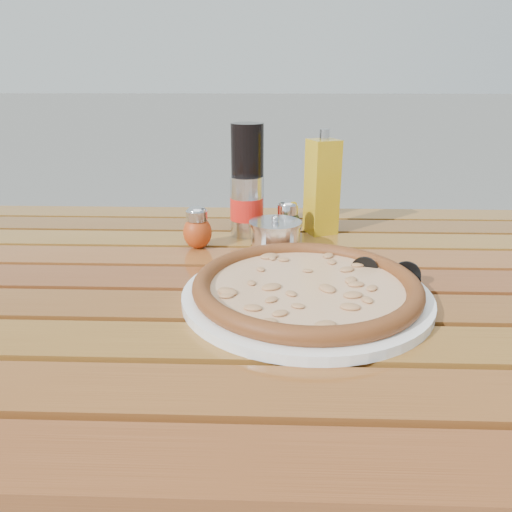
{
  "coord_description": "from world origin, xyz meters",
  "views": [
    {
      "loc": [
        0.03,
        -0.75,
        1.06
      ],
      "look_at": [
        0.0,
        0.02,
        0.78
      ],
      "focal_mm": 35.0,
      "sensor_mm": 36.0,
      "label": 1
    }
  ],
  "objects_px": {
    "oregano_shaker": "(288,221)",
    "dark_bottle": "(247,179)",
    "plate": "(306,295)",
    "parmesan_tin": "(275,237)",
    "pepper_shaker": "(197,228)",
    "olive_oil_cruet": "(322,187)",
    "pizza": "(306,286)",
    "sunglasses": "(385,273)",
    "table": "(256,319)",
    "soda_can": "(247,207)"
  },
  "relations": [
    {
      "from": "plate",
      "to": "olive_oil_cruet",
      "type": "height_order",
      "value": "olive_oil_cruet"
    },
    {
      "from": "pizza",
      "to": "oregano_shaker",
      "type": "height_order",
      "value": "oregano_shaker"
    },
    {
      "from": "plate",
      "to": "parmesan_tin",
      "type": "height_order",
      "value": "parmesan_tin"
    },
    {
      "from": "plate",
      "to": "parmesan_tin",
      "type": "relative_size",
      "value": 3.67
    },
    {
      "from": "parmesan_tin",
      "to": "sunglasses",
      "type": "distance_m",
      "value": 0.22
    },
    {
      "from": "plate",
      "to": "pizza",
      "type": "distance_m",
      "value": 0.02
    },
    {
      "from": "sunglasses",
      "to": "dark_bottle",
      "type": "bearing_deg",
      "value": 146.53
    },
    {
      "from": "olive_oil_cruet",
      "to": "pizza",
      "type": "bearing_deg",
      "value": -98.4
    },
    {
      "from": "table",
      "to": "parmesan_tin",
      "type": "distance_m",
      "value": 0.17
    },
    {
      "from": "pizza",
      "to": "olive_oil_cruet",
      "type": "height_order",
      "value": "olive_oil_cruet"
    },
    {
      "from": "sunglasses",
      "to": "olive_oil_cruet",
      "type": "bearing_deg",
      "value": 122.94
    },
    {
      "from": "dark_bottle",
      "to": "plate",
      "type": "bearing_deg",
      "value": -73.43
    },
    {
      "from": "table",
      "to": "pizza",
      "type": "xyz_separation_m",
      "value": [
        0.08,
        -0.08,
        0.1
      ]
    },
    {
      "from": "plate",
      "to": "soda_can",
      "type": "bearing_deg",
      "value": 108.05
    },
    {
      "from": "pizza",
      "to": "dark_bottle",
      "type": "relative_size",
      "value": 1.76
    },
    {
      "from": "olive_oil_cruet",
      "to": "table",
      "type": "bearing_deg",
      "value": -116.52
    },
    {
      "from": "pepper_shaker",
      "to": "sunglasses",
      "type": "bearing_deg",
      "value": -26.34
    },
    {
      "from": "olive_oil_cruet",
      "to": "sunglasses",
      "type": "height_order",
      "value": "olive_oil_cruet"
    },
    {
      "from": "pizza",
      "to": "soda_can",
      "type": "distance_m",
      "value": 0.33
    },
    {
      "from": "table",
      "to": "plate",
      "type": "relative_size",
      "value": 3.89
    },
    {
      "from": "plate",
      "to": "oregano_shaker",
      "type": "xyz_separation_m",
      "value": [
        -0.02,
        0.28,
        0.03
      ]
    },
    {
      "from": "parmesan_tin",
      "to": "pepper_shaker",
      "type": "bearing_deg",
      "value": 171.51
    },
    {
      "from": "pepper_shaker",
      "to": "olive_oil_cruet",
      "type": "distance_m",
      "value": 0.27
    },
    {
      "from": "plate",
      "to": "parmesan_tin",
      "type": "bearing_deg",
      "value": 102.28
    },
    {
      "from": "pizza",
      "to": "olive_oil_cruet",
      "type": "bearing_deg",
      "value": 81.6
    },
    {
      "from": "table",
      "to": "dark_bottle",
      "type": "distance_m",
      "value": 0.32
    },
    {
      "from": "pizza",
      "to": "pepper_shaker",
      "type": "distance_m",
      "value": 0.3
    },
    {
      "from": "table",
      "to": "pizza",
      "type": "height_order",
      "value": "pizza"
    },
    {
      "from": "table",
      "to": "dark_bottle",
      "type": "relative_size",
      "value": 6.36
    },
    {
      "from": "pizza",
      "to": "olive_oil_cruet",
      "type": "xyz_separation_m",
      "value": [
        0.05,
        0.33,
        0.07
      ]
    },
    {
      "from": "pizza",
      "to": "pepper_shaker",
      "type": "bearing_deg",
      "value": 129.95
    },
    {
      "from": "table",
      "to": "sunglasses",
      "type": "relative_size",
      "value": 12.62
    },
    {
      "from": "table",
      "to": "soda_can",
      "type": "distance_m",
      "value": 0.27
    },
    {
      "from": "table",
      "to": "olive_oil_cruet",
      "type": "distance_m",
      "value": 0.33
    },
    {
      "from": "table",
      "to": "dark_bottle",
      "type": "xyz_separation_m",
      "value": [
        -0.03,
        0.26,
        0.19
      ]
    },
    {
      "from": "soda_can",
      "to": "olive_oil_cruet",
      "type": "relative_size",
      "value": 0.57
    },
    {
      "from": "parmesan_tin",
      "to": "sunglasses",
      "type": "height_order",
      "value": "parmesan_tin"
    },
    {
      "from": "plate",
      "to": "sunglasses",
      "type": "relative_size",
      "value": 3.25
    },
    {
      "from": "pepper_shaker",
      "to": "sunglasses",
      "type": "xyz_separation_m",
      "value": [
        0.32,
        -0.16,
        -0.02
      ]
    },
    {
      "from": "olive_oil_cruet",
      "to": "parmesan_tin",
      "type": "xyz_separation_m",
      "value": [
        -0.09,
        -0.13,
        -0.07
      ]
    },
    {
      "from": "soda_can",
      "to": "sunglasses",
      "type": "xyz_separation_m",
      "value": [
        0.23,
        -0.24,
        -0.04
      ]
    },
    {
      "from": "plate",
      "to": "pizza",
      "type": "height_order",
      "value": "pizza"
    },
    {
      "from": "pizza",
      "to": "oregano_shaker",
      "type": "relative_size",
      "value": 4.72
    },
    {
      "from": "soda_can",
      "to": "pepper_shaker",
      "type": "bearing_deg",
      "value": -135.61
    },
    {
      "from": "soda_can",
      "to": "olive_oil_cruet",
      "type": "xyz_separation_m",
      "value": [
        0.15,
        0.02,
        0.04
      ]
    },
    {
      "from": "oregano_shaker",
      "to": "dark_bottle",
      "type": "relative_size",
      "value": 0.37
    },
    {
      "from": "dark_bottle",
      "to": "olive_oil_cruet",
      "type": "height_order",
      "value": "dark_bottle"
    },
    {
      "from": "table",
      "to": "pepper_shaker",
      "type": "height_order",
      "value": "pepper_shaker"
    },
    {
      "from": "pizza",
      "to": "parmesan_tin",
      "type": "bearing_deg",
      "value": 102.28
    },
    {
      "from": "plate",
      "to": "dark_bottle",
      "type": "height_order",
      "value": "dark_bottle"
    }
  ]
}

